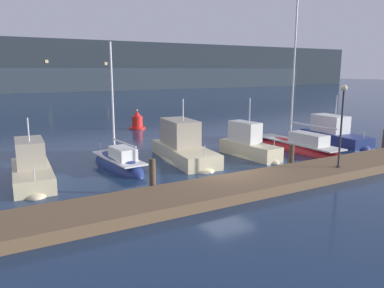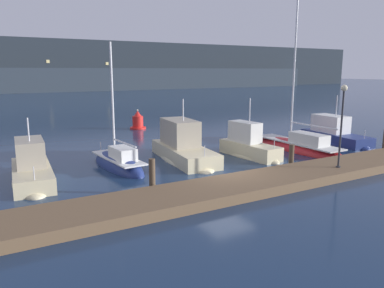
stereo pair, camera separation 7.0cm
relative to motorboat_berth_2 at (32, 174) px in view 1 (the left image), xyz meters
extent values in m
plane|color=#192D4C|center=(8.58, -4.25, -0.38)|extent=(400.00, 400.00, 0.00)
cube|color=brown|center=(8.58, -6.22, -0.16)|extent=(32.55, 2.80, 0.45)
cylinder|color=#4C3D2D|center=(4.42, -4.57, 0.41)|extent=(0.28, 0.28, 1.59)
cylinder|color=#4C3D2D|center=(12.74, -4.57, 0.32)|extent=(0.28, 0.28, 1.41)
cylinder|color=#4C3D2D|center=(21.06, -4.57, 0.42)|extent=(0.28, 0.28, 1.60)
ellipsoid|color=beige|center=(-0.01, -0.11, -0.38)|extent=(2.28, 5.84, 1.03)
cube|color=beige|center=(-0.01, -0.11, 0.00)|extent=(2.09, 5.26, 0.76)
cube|color=#A39984|center=(0.03, 0.46, 1.02)|extent=(1.45, 2.60, 1.28)
cube|color=black|center=(0.11, 1.60, 1.21)|extent=(1.15, 0.33, 0.57)
cylinder|color=silver|center=(0.00, 0.00, 2.22)|extent=(0.07, 0.07, 1.13)
cylinder|color=silver|center=(-0.17, -2.51, 0.68)|extent=(0.04, 0.04, 0.60)
ellipsoid|color=navy|center=(4.57, 0.58, -0.38)|extent=(2.10, 5.68, 1.66)
cube|color=silver|center=(4.57, 0.58, 0.17)|extent=(1.77, 4.77, 0.08)
cube|color=silver|center=(4.64, -0.09, 0.55)|extent=(1.12, 1.86, 0.67)
cylinder|color=silver|center=(4.53, 1.02, 3.35)|extent=(0.12, 0.12, 6.35)
cylinder|color=silver|center=(4.66, -0.35, 1.17)|extent=(0.35, 2.75, 0.09)
cylinder|color=silver|center=(4.34, 3.12, 0.42)|extent=(0.04, 0.04, 0.50)
ellipsoid|color=beige|center=(8.65, 0.28, -0.38)|extent=(3.03, 7.09, 0.96)
cube|color=beige|center=(8.65, 0.28, 0.03)|extent=(2.77, 6.39, 0.84)
cube|color=#A39984|center=(8.72, 0.96, 1.24)|extent=(1.89, 3.18, 1.58)
cube|color=black|center=(8.87, 2.33, 1.48)|extent=(1.41, 0.44, 0.70)
cylinder|color=silver|center=(8.67, 0.41, 2.68)|extent=(0.07, 0.07, 1.30)
cylinder|color=silver|center=(8.34, -2.60, 0.75)|extent=(0.04, 0.04, 0.60)
ellipsoid|color=beige|center=(12.72, -0.94, -0.38)|extent=(1.89, 5.03, 0.97)
cube|color=beige|center=(12.72, -0.94, 0.05)|extent=(1.73, 4.53, 0.88)
cube|color=silver|center=(12.68, -0.45, 1.14)|extent=(1.19, 2.24, 1.30)
cube|color=black|center=(12.60, 0.53, 1.34)|extent=(0.92, 0.33, 0.58)
cylinder|color=silver|center=(12.71, -0.84, 2.56)|extent=(0.07, 0.07, 1.53)
cylinder|color=silver|center=(12.89, -3.00, 0.79)|extent=(0.04, 0.04, 0.60)
ellipsoid|color=red|center=(16.81, -0.98, -0.38)|extent=(1.99, 8.19, 1.39)
cube|color=silver|center=(16.81, -0.98, 0.16)|extent=(1.67, 6.88, 0.08)
cube|color=silver|center=(16.82, -1.96, 0.56)|extent=(1.17, 2.63, 0.72)
cylinder|color=silver|center=(16.80, -0.33, 5.66)|extent=(0.12, 0.12, 10.99)
cylinder|color=silver|center=(16.83, -2.27, 1.48)|extent=(0.14, 3.89, 0.09)
cylinder|color=silver|center=(16.77, 2.77, 0.41)|extent=(0.04, 0.04, 0.50)
ellipsoid|color=navy|center=(21.25, -0.49, -0.38)|extent=(2.66, 6.33, 1.10)
cube|color=navy|center=(21.25, -0.49, -0.01)|extent=(2.43, 5.70, 0.74)
cube|color=silver|center=(21.30, 0.12, 1.00)|extent=(1.68, 2.83, 1.29)
cube|color=black|center=(21.41, 1.35, 1.20)|extent=(1.29, 0.37, 0.58)
cylinder|color=silver|center=(21.26, -0.37, 2.42)|extent=(0.07, 0.07, 1.54)
cylinder|color=silver|center=(21.02, -3.07, 0.66)|extent=(0.04, 0.04, 0.60)
cylinder|color=red|center=(10.83, 13.42, -0.30)|extent=(1.48, 1.48, 0.16)
cylinder|color=red|center=(10.83, 13.42, 0.30)|extent=(0.99, 0.99, 1.04)
cone|color=red|center=(10.83, 13.42, 1.07)|extent=(0.69, 0.69, 0.50)
sphere|color=#F9EAB7|center=(10.83, 13.42, 1.37)|extent=(0.16, 0.16, 0.16)
cylinder|color=#2D2D33|center=(13.97, -6.69, 0.10)|extent=(0.24, 0.24, 0.06)
cylinder|color=#2D2D33|center=(13.97, -6.69, 2.07)|extent=(0.10, 0.10, 3.88)
sphere|color=#F9EAB7|center=(13.97, -6.69, 4.15)|extent=(0.32, 0.32, 0.32)
cube|color=#232B33|center=(8.58, 93.94, 6.43)|extent=(240.00, 16.00, 13.63)
cube|color=#2C363F|center=(24.88, 83.94, 2.61)|extent=(144.00, 10.00, 5.98)
cube|color=#F4DB8C|center=(14.69, 85.89, 7.29)|extent=(0.80, 0.10, 0.80)
cube|color=#F4DB8C|center=(46.66, 85.89, 2.33)|extent=(0.80, 0.10, 0.80)
cube|color=#F4DB8C|center=(30.41, 85.89, 6.88)|extent=(0.80, 0.10, 0.80)
cube|color=#F4DB8C|center=(52.39, 85.89, 3.87)|extent=(0.80, 0.10, 0.80)
camera|label=1|loc=(-1.98, -19.25, 5.01)|focal=35.00mm
camera|label=2|loc=(-1.92, -19.28, 5.01)|focal=35.00mm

